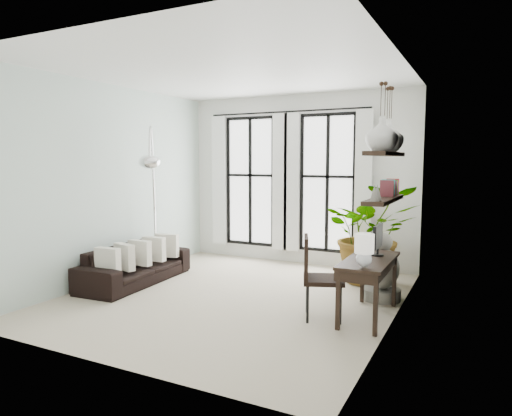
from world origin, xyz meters
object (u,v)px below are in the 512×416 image
Objects in this scene: desk at (368,263)px; desk_chair at (316,272)px; sofa at (135,264)px; plant at (371,233)px; arc_lamp at (152,165)px; buddha at (382,272)px.

desk is 1.23× the size of desk_chair.
desk_chair is at bearing -98.32° from sofa.
plant is 3.74m from arc_lamp.
desk is 3.85m from arc_lamp.
arc_lamp reaches higher than sofa.
plant is 1.02m from buddha.
desk is 1.32× the size of buddha.
sofa is at bearing -107.48° from arc_lamp.
sofa is at bearing 179.47° from desk.
buddha reaches higher than sofa.
sofa is 1.97× the size of desk_chair.
desk_chair reaches higher than sofa.
plant is 0.63× the size of arc_lamp.
buddha is at bearing -67.75° from plant.
desk_chair is at bearing -157.45° from desk.
desk is 0.65m from desk_chair.
desk_chair is at bearing -96.60° from plant.
desk is (0.36, -1.77, -0.09)m from plant.
desk reaches higher than desk_chair.
arc_lamp is 2.62× the size of buddha.
plant is 2.04m from desk_chair.
sofa is at bearing 153.78° from desk_chair.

